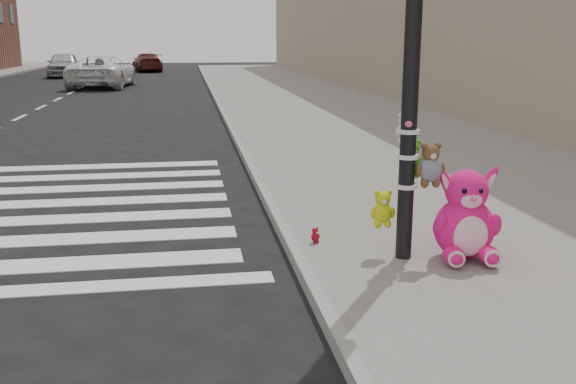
{
  "coord_description": "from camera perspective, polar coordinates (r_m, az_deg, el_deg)",
  "views": [
    {
      "loc": [
        0.46,
        -4.18,
        2.33
      ],
      "look_at": [
        1.48,
        2.3,
        0.75
      ],
      "focal_mm": 40.0,
      "sensor_mm": 36.0,
      "label": 1
    }
  ],
  "objects": [
    {
      "name": "ground",
      "position": [
        4.8,
        -13.86,
        -15.89
      ],
      "size": [
        120.0,
        120.0,
        0.0
      ],
      "primitive_type": "plane",
      "color": "black",
      "rests_on": "ground"
    },
    {
      "name": "sidewalk_near",
      "position": [
        15.05,
        8.73,
        4.75
      ],
      "size": [
        7.0,
        80.0,
        0.14
      ],
      "primitive_type": "cube",
      "color": "slate",
      "rests_on": "ground"
    },
    {
      "name": "curb_edge",
      "position": [
        14.4,
        -4.52,
        4.47
      ],
      "size": [
        0.12,
        80.0,
        0.15
      ],
      "primitive_type": "cube",
      "color": "gray",
      "rests_on": "ground"
    },
    {
      "name": "signal_pole",
      "position": [
        6.39,
        10.93,
        8.05
      ],
      "size": [
        0.71,
        0.49,
        4.0
      ],
      "color": "black",
      "rests_on": "sidewalk_near"
    },
    {
      "name": "pink_bunny",
      "position": [
        6.7,
        15.51,
        -2.47
      ],
      "size": [
        0.69,
        0.77,
        0.98
      ],
      "rotation": [
        0.0,
        0.0,
        -0.13
      ],
      "color": "#FF1582",
      "rests_on": "sidewalk_near"
    },
    {
      "name": "red_teddy",
      "position": [
        7.03,
        2.43,
        -3.87
      ],
      "size": [
        0.14,
        0.13,
        0.17
      ],
      "primitive_type": null,
      "rotation": [
        0.0,
        0.0,
        0.53
      ],
      "color": "#A3101D",
      "rests_on": "sidewalk_near"
    },
    {
      "name": "car_white_near",
      "position": [
        32.65,
        -16.17,
        10.26
      ],
      "size": [
        2.97,
        5.66,
        1.52
      ],
      "primitive_type": "imported",
      "rotation": [
        0.0,
        0.0,
        3.06
      ],
      "color": "white",
      "rests_on": "ground"
    },
    {
      "name": "car_maroon_near",
      "position": [
        47.49,
        -12.4,
        11.19
      ],
      "size": [
        2.49,
        4.65,
        1.28
      ],
      "primitive_type": "imported",
      "rotation": [
        0.0,
        0.0,
        3.3
      ],
      "color": "#551E18",
      "rests_on": "ground"
    },
    {
      "name": "car_silver_deep",
      "position": [
        42.03,
        -19.3,
        10.65
      ],
      "size": [
        2.2,
        4.58,
        1.51
      ],
      "primitive_type": "imported",
      "rotation": [
        0.0,
        0.0,
        0.1
      ],
      "color": "#BABABF",
      "rests_on": "ground"
    }
  ]
}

